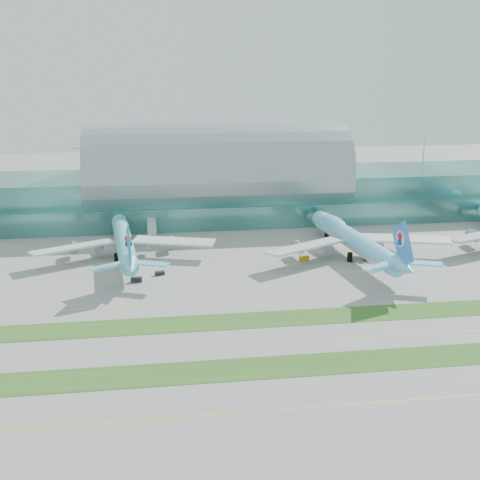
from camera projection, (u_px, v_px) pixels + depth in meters
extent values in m
plane|color=gray|center=(268.00, 322.00, 190.01)|extent=(700.00, 700.00, 0.00)
cube|color=#3D7A75|center=(217.00, 195.00, 311.13)|extent=(340.00, 42.00, 20.00)
cube|color=#3D7A75|center=(223.00, 217.00, 289.62)|extent=(340.00, 8.00, 10.00)
ellipsoid|color=#9EA5A8|center=(217.00, 174.00, 308.42)|extent=(340.00, 46.20, 16.17)
cylinder|color=white|center=(217.00, 156.00, 306.25)|extent=(0.80, 0.80, 16.00)
cube|color=#B2B7B7|center=(152.00, 225.00, 274.72)|extent=(3.50, 22.00, 3.00)
cylinder|color=black|center=(152.00, 240.00, 266.14)|extent=(1.00, 1.00, 4.00)
cube|color=#B2B7B7|center=(328.00, 219.00, 285.10)|extent=(3.50, 22.00, 3.00)
cylinder|color=black|center=(335.00, 233.00, 276.52)|extent=(1.00, 1.00, 4.00)
cube|color=#2D591E|center=(289.00, 366.00, 163.32)|extent=(420.00, 12.00, 0.08)
cube|color=#2D591E|center=(266.00, 319.00, 191.90)|extent=(420.00, 12.00, 0.08)
cube|color=yellow|center=(308.00, 408.00, 144.28)|extent=(420.00, 0.35, 0.01)
cube|color=yellow|center=(277.00, 343.00, 176.67)|extent=(420.00, 0.35, 0.01)
cube|color=yellow|center=(257.00, 300.00, 207.15)|extent=(420.00, 0.35, 0.01)
cube|color=yellow|center=(246.00, 277.00, 228.11)|extent=(420.00, 0.35, 0.01)
cylinder|color=#63CBDB|center=(124.00, 242.00, 248.07)|extent=(11.36, 63.60, 6.33)
ellipsoid|color=#63CBDB|center=(121.00, 225.00, 264.23)|extent=(7.53, 19.66, 4.51)
cone|color=#63CBDB|center=(119.00, 220.00, 280.07)|extent=(6.72, 5.59, 6.33)
cone|color=#63CBDB|center=(130.00, 268.00, 214.21)|extent=(6.73, 9.64, 6.01)
cube|color=white|center=(73.00, 247.00, 242.33)|extent=(30.83, 20.58, 1.25)
cylinder|color=gray|center=(86.00, 248.00, 249.07)|extent=(3.91, 5.87, 3.47)
cube|color=white|center=(174.00, 241.00, 250.20)|extent=(31.52, 16.51, 1.25)
cylinder|color=gray|center=(160.00, 243.00, 254.97)|extent=(3.91, 5.87, 3.47)
cube|color=#2A8CBD|center=(129.00, 247.00, 214.38)|extent=(1.68, 13.42, 14.72)
cylinder|color=silver|center=(129.00, 241.00, 214.92)|extent=(1.31, 4.96, 4.90)
cylinder|color=black|center=(121.00, 237.00, 271.92)|extent=(1.84, 1.84, 3.06)
cylinder|color=black|center=(117.00, 257.00, 244.86)|extent=(1.84, 1.84, 3.06)
cylinder|color=black|center=(134.00, 256.00, 246.17)|extent=(1.84, 1.84, 3.06)
cylinder|color=#71C9FA|center=(354.00, 240.00, 248.30)|extent=(14.70, 69.07, 6.87)
ellipsoid|color=#71C9FA|center=(334.00, 223.00, 265.70)|extent=(8.88, 21.51, 4.90)
cone|color=#71C9FA|center=(318.00, 217.00, 282.76)|extent=(7.46, 6.29, 6.87)
cone|color=#71C9FA|center=(405.00, 268.00, 211.84)|extent=(7.63, 10.66, 6.53)
cube|color=silver|center=(305.00, 247.00, 241.44)|extent=(33.20, 23.24, 1.35)
cylinder|color=gray|center=(312.00, 247.00, 248.87)|extent=(4.44, 6.49, 3.77)
cube|color=silver|center=(405.00, 239.00, 251.28)|extent=(34.28, 16.89, 1.35)
cylinder|color=gray|center=(385.00, 242.00, 256.25)|extent=(4.44, 6.49, 3.77)
cube|color=#3380E4|center=(403.00, 245.00, 212.01)|extent=(2.33, 14.55, 15.98)
cylinder|color=white|center=(401.00, 239.00, 212.59)|extent=(1.60, 5.40, 5.32)
cylinder|color=black|center=(327.00, 235.00, 273.99)|extent=(2.00, 2.00, 3.33)
cylinder|color=black|center=(350.00, 257.00, 244.74)|extent=(2.00, 2.00, 3.33)
cylinder|color=black|center=(366.00, 256.00, 246.38)|extent=(2.00, 2.00, 3.33)
cube|color=black|center=(136.00, 279.00, 223.22)|extent=(3.77, 1.77, 1.66)
cube|color=black|center=(160.00, 273.00, 230.21)|extent=(3.56, 2.37, 1.28)
cube|color=#C8840B|center=(304.00, 258.00, 245.83)|extent=(3.57, 2.17, 1.78)
cube|color=black|center=(372.00, 259.00, 245.73)|extent=(3.88, 2.65, 1.40)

